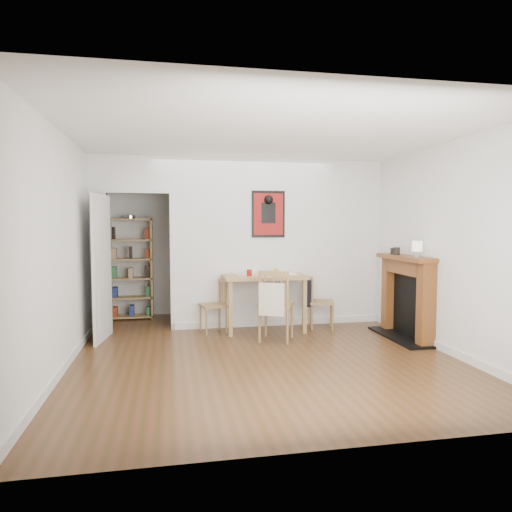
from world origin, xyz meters
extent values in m
plane|color=#54301B|center=(0.00, 0.00, 0.00)|extent=(5.20, 5.20, 0.00)
plane|color=silver|center=(0.00, 2.60, 1.30)|extent=(4.50, 0.00, 4.50)
plane|color=silver|center=(0.00, -2.60, 1.30)|extent=(4.50, 0.00, 4.50)
plane|color=silver|center=(-2.25, 0.00, 1.30)|extent=(0.00, 5.20, 5.20)
plane|color=silver|center=(2.25, 0.00, 1.30)|extent=(0.00, 5.20, 5.20)
plane|color=silver|center=(0.00, 0.00, 2.60)|extent=(5.20, 5.20, 0.00)
cube|color=silver|center=(0.57, 1.40, 1.30)|extent=(3.35, 0.10, 2.60)
cube|color=silver|center=(-2.12, 1.40, 1.30)|extent=(0.25, 0.10, 2.60)
cube|color=silver|center=(-1.55, 1.40, 2.33)|extent=(0.90, 0.10, 0.55)
cube|color=silver|center=(-2.03, 1.40, 1.02)|extent=(0.06, 0.14, 2.05)
cube|color=silver|center=(-1.07, 1.40, 1.02)|extent=(0.06, 0.14, 2.05)
cube|color=silver|center=(0.57, 1.34, 0.05)|extent=(3.35, 0.02, 0.10)
cube|color=silver|center=(-2.24, -0.60, 0.05)|extent=(0.02, 4.00, 0.10)
cube|color=silver|center=(2.24, -0.60, 0.05)|extent=(0.02, 4.00, 0.10)
cube|color=silver|center=(-2.02, 0.93, 1.00)|extent=(0.15, 0.80, 2.00)
cube|color=black|center=(0.40, 1.33, 1.75)|extent=(0.52, 0.02, 0.72)
cube|color=maroon|center=(0.40, 1.32, 1.75)|extent=(0.46, 0.00, 0.64)
cube|color=#A0754A|center=(0.28, 1.10, 0.81)|extent=(1.23, 0.78, 0.04)
cube|color=#A0754A|center=(-0.27, 0.78, 0.40)|extent=(0.06, 0.06, 0.79)
cube|color=#A0754A|center=(0.82, 0.78, 0.40)|extent=(0.06, 0.06, 0.79)
cube|color=#A0754A|center=(-0.27, 1.42, 0.40)|extent=(0.06, 0.06, 0.79)
cube|color=#A0754A|center=(0.82, 1.42, 0.40)|extent=(0.06, 0.06, 0.79)
cube|color=black|center=(0.98, 1.09, 0.56)|extent=(0.17, 0.34, 0.41)
cube|color=#B8AE99|center=(0.21, 0.22, 0.61)|extent=(0.35, 0.24, 0.42)
cube|color=#A0754A|center=(-2.09, 2.33, 0.85)|extent=(0.04, 0.29, 1.71)
cube|color=#A0754A|center=(-1.41, 2.33, 0.85)|extent=(0.04, 0.29, 1.71)
cube|color=#A0754A|center=(-1.75, 2.33, 0.04)|extent=(0.72, 0.29, 0.03)
cube|color=#A0754A|center=(-1.75, 2.33, 0.68)|extent=(0.72, 0.29, 0.03)
cube|color=#A0754A|center=(-1.75, 2.33, 1.67)|extent=(0.72, 0.29, 0.03)
cube|color=maroon|center=(-1.75, 2.33, 0.85)|extent=(0.63, 0.23, 0.23)
cube|color=brown|center=(2.15, -0.24, 0.55)|extent=(0.20, 0.16, 1.10)
cube|color=brown|center=(2.15, 0.74, 0.55)|extent=(0.20, 0.16, 1.10)
cube|color=brown|center=(2.12, 0.25, 1.13)|extent=(0.30, 1.21, 0.06)
cube|color=brown|center=(2.15, 0.25, 1.00)|extent=(0.20, 0.85, 0.20)
cube|color=black|center=(2.21, 0.25, 0.45)|extent=(0.08, 0.81, 0.88)
cube|color=black|center=(2.09, 0.25, 0.01)|extent=(0.45, 1.25, 0.03)
cylinder|color=maroon|center=(0.04, 1.00, 0.88)|extent=(0.08, 0.08, 0.10)
sphere|color=orange|center=(0.48, 1.16, 0.88)|extent=(0.09, 0.09, 0.09)
cube|color=beige|center=(0.10, 1.18, 0.84)|extent=(0.42, 0.32, 0.00)
cube|color=white|center=(0.63, 1.10, 0.84)|extent=(0.33, 0.27, 0.01)
cylinder|color=silver|center=(2.09, -0.09, 1.20)|extent=(0.07, 0.07, 0.08)
cylinder|color=beige|center=(2.09, -0.09, 1.31)|extent=(0.14, 0.14, 0.14)
cylinder|color=black|center=(2.06, 0.40, 1.21)|extent=(0.09, 0.09, 0.11)
cylinder|color=black|center=(2.08, 0.55, 1.21)|extent=(0.07, 0.07, 0.09)
camera|label=1|loc=(-1.11, -5.57, 1.60)|focal=32.00mm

